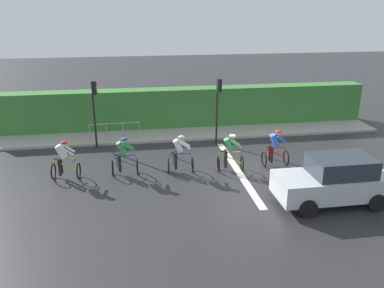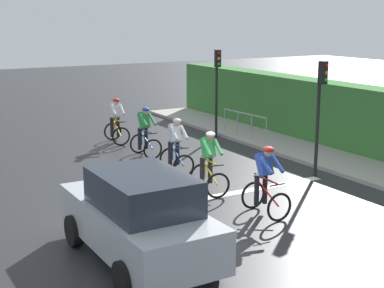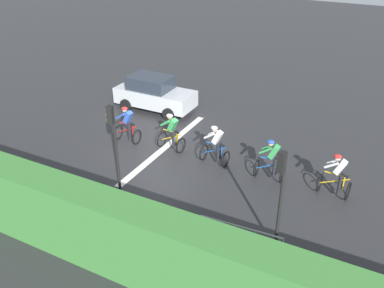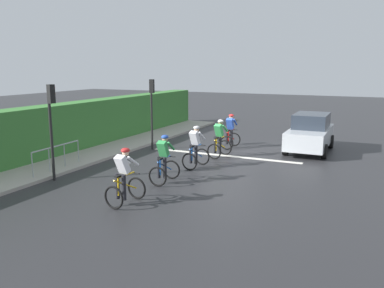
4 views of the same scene
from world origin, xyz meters
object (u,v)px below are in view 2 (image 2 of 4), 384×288
object	(u,v)px
cyclist_mid	(176,147)
car_silver	(139,217)
cyclist_second	(145,133)
traffic_light_far_junction	(217,80)
cyclist_fourth	(209,163)
cyclist_lead	(116,121)
cyclist_trailing	(265,182)
traffic_light_near_crossing	(320,101)
pedestrian_railing_kerbside	(244,120)

from	to	relation	value
cyclist_mid	car_silver	bearing A→B (deg)	-124.67
cyclist_second	traffic_light_far_junction	xyz separation A→B (m)	(3.64, 1.32, 1.43)
cyclist_mid	cyclist_fourth	distance (m)	2.14
car_silver	traffic_light_far_junction	world-z (taller)	traffic_light_far_junction
cyclist_fourth	cyclist_second	bearing A→B (deg)	86.63
cyclist_lead	cyclist_fourth	world-z (taller)	same
cyclist_lead	cyclist_trailing	xyz separation A→B (m)	(0.02, -8.97, 0.00)
cyclist_fourth	traffic_light_near_crossing	world-z (taller)	traffic_light_near_crossing
cyclist_fourth	pedestrian_railing_kerbside	size ratio (longest dim) A/B	0.65
cyclist_mid	traffic_light_far_junction	distance (m)	5.43
cyclist_trailing	traffic_light_far_junction	world-z (taller)	traffic_light_far_junction
car_silver	traffic_light_far_junction	distance (m)	11.51
cyclist_lead	cyclist_second	size ratio (longest dim) A/B	1.00
cyclist_second	car_silver	bearing A→B (deg)	-116.00
cyclist_second	cyclist_lead	bearing A→B (deg)	90.86
cyclist_lead	traffic_light_near_crossing	size ratio (longest dim) A/B	0.50
car_silver	traffic_light_far_junction	size ratio (longest dim) A/B	1.23
cyclist_fourth	car_silver	xyz separation A→B (m)	(-3.38, -3.00, 0.08)
cyclist_fourth	traffic_light_far_junction	xyz separation A→B (m)	(3.91, 5.80, 1.43)
traffic_light_near_crossing	pedestrian_railing_kerbside	bearing A→B (deg)	78.47
cyclist_fourth	traffic_light_near_crossing	size ratio (longest dim) A/B	0.50
cyclist_lead	cyclist_fourth	size ratio (longest dim) A/B	1.00
car_silver	traffic_light_near_crossing	size ratio (longest dim) A/B	1.23
cyclist_second	car_silver	size ratio (longest dim) A/B	0.40
cyclist_mid	traffic_light_near_crossing	bearing A→B (deg)	-35.11
car_silver	pedestrian_railing_kerbside	distance (m)	11.28
cyclist_trailing	traffic_light_near_crossing	distance (m)	4.04
cyclist_lead	pedestrian_railing_kerbside	xyz separation A→B (m)	(4.38, -1.90, -0.05)
cyclist_fourth	traffic_light_far_junction	bearing A→B (deg)	56.04
traffic_light_near_crossing	pedestrian_railing_kerbside	xyz separation A→B (m)	(1.06, 5.21, -1.48)
car_silver	traffic_light_near_crossing	world-z (taller)	traffic_light_near_crossing
cyclist_mid	car_silver	distance (m)	6.24
cyclist_mid	traffic_light_far_junction	bearing A→B (deg)	44.46
traffic_light_near_crossing	car_silver	bearing A→B (deg)	-158.26
cyclist_lead	car_silver	distance (m)	10.51
traffic_light_far_junction	cyclist_lead	bearing A→B (deg)	163.83
traffic_light_near_crossing	traffic_light_far_junction	distance (m)	6.05
cyclist_mid	pedestrian_railing_kerbside	bearing A→B (deg)	32.55
cyclist_mid	traffic_light_near_crossing	distance (m)	4.37
cyclist_second	cyclist_fourth	world-z (taller)	same
cyclist_fourth	cyclist_lead	bearing A→B (deg)	88.10
car_silver	pedestrian_railing_kerbside	xyz separation A→B (m)	(7.99, 7.97, -0.13)
cyclist_mid	cyclist_trailing	world-z (taller)	same
pedestrian_railing_kerbside	traffic_light_far_junction	bearing A→B (deg)	129.82
traffic_light_near_crossing	cyclist_second	bearing A→B (deg)	124.80
cyclist_trailing	pedestrian_railing_kerbside	size ratio (longest dim) A/B	0.65
car_silver	traffic_light_far_junction	bearing A→B (deg)	50.37
cyclist_trailing	traffic_light_near_crossing	xyz separation A→B (m)	(3.29, 1.86, 1.43)
cyclist_lead	car_silver	size ratio (longest dim) A/B	0.40
cyclist_lead	traffic_light_near_crossing	xyz separation A→B (m)	(3.32, -7.11, 1.43)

